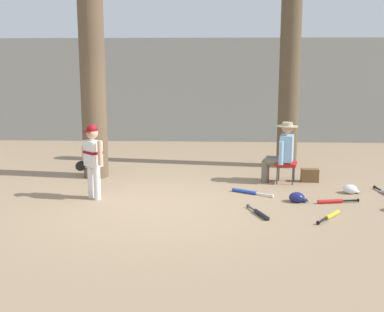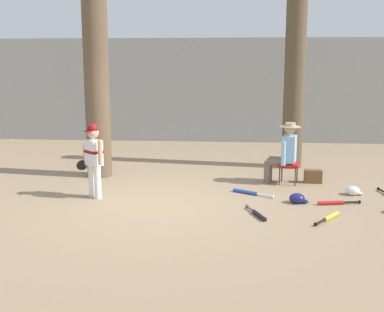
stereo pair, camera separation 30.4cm
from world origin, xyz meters
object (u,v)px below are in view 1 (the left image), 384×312
Objects in this scene: folding_stool at (286,165)px; bat_blue_youth at (247,192)px; seated_spectator at (281,150)px; batting_helmet_white at (350,189)px; handbag_beside_stool at (310,175)px; young_ballplayer at (92,157)px; tree_near_player at (92,69)px; bat_black_composite at (260,214)px; batting_helmet_navy at (297,197)px; tree_behind_spectator at (290,70)px; bat_yellow_trainer at (331,216)px; bat_red_barrel at (333,201)px.

folding_stool reaches higher than bat_blue_youth.
batting_helmet_white is at bearing -34.18° from seated_spectator.
handbag_beside_stool is 1.62m from bat_blue_youth.
seated_spectator is (3.42, 1.32, -0.10)m from young_ballplayer.
bat_black_composite is at bearing -38.55° from tree_near_player.
handbag_beside_stool is at bearing 19.24° from young_ballplayer.
batting_helmet_navy is (-0.00, -1.37, -0.29)m from folding_stool.
young_ballplayer is 4.17× the size of batting_helmet_navy.
young_ballplayer reaches higher than batting_helmet_white.
tree_behind_spectator is 15.68× the size of batting_helmet_navy.
batting_helmet_navy is at bearing 113.79° from bat_yellow_trainer.
seated_spectator is at bearing 145.82° from batting_helmet_white.
seated_spectator is 3.95× the size of batting_helmet_white.
bat_yellow_trainer is at bearing -13.26° from young_ballplayer.
tree_near_player reaches higher than bat_red_barrel.
bat_black_composite is (-0.94, -3.74, -2.13)m from tree_behind_spectator.
folding_stool is 0.69× the size of bat_black_composite.
folding_stool is 1.55× the size of batting_helmet_navy.
bat_yellow_trainer is (1.07, -0.06, -0.00)m from bat_black_composite.
batting_helmet_white is at bearing -56.45° from handbag_beside_stool.
bat_red_barrel is at bearing -21.31° from bat_blue_youth.
tree_behind_spectator reaches higher than batting_helmet_white.
batting_helmet_white is (0.82, -2.34, -2.09)m from tree_behind_spectator.
bat_black_composite is at bearing 177.03° from bat_yellow_trainer.
batting_helmet_white is (1.76, 1.40, 0.04)m from bat_black_composite.
folding_stool is at bearing -13.99° from seated_spectator.
tree_near_player is 4.21× the size of seated_spectator.
bat_yellow_trainer is at bearing -106.05° from bat_red_barrel.
batting_helmet_white reaches higher than bat_red_barrel.
young_ballplayer reaches higher than bat_black_composite.
seated_spectator is (-0.34, -1.56, -1.53)m from tree_behind_spectator.
bat_yellow_trainer is at bearing -92.97° from handbag_beside_stool.
bat_black_composite is at bearing -105.54° from seated_spectator.
tree_behind_spectator reaches higher than bat_red_barrel.
seated_spectator is (-0.10, 0.02, 0.28)m from folding_stool.
tree_near_player reaches higher than batting_helmet_white.
young_ballplayer is at bearing 178.91° from batting_helmet_navy.
tree_behind_spectator is 4.41m from bat_black_composite.
folding_stool is 0.40× the size of seated_spectator.
batting_helmet_white is (0.57, -0.86, -0.05)m from handbag_beside_stool.
handbag_beside_stool is (0.59, 0.07, -0.51)m from seated_spectator.
tree_behind_spectator is 6.76× the size of bat_blue_youth.
tree_near_player reaches higher than seated_spectator.
tree_near_player reaches higher than handbag_beside_stool.
young_ballplayer is at bearing 166.74° from bat_yellow_trainer.
batting_helmet_navy is (0.09, -1.39, -0.56)m from seated_spectator.
bat_blue_youth and bat_black_composite have the same top height.
bat_red_barrel is at bearing -64.16° from seated_spectator.
tree_behind_spectator is 8.03× the size of bat_yellow_trainer.
bat_blue_youth is at bearing -143.43° from handbag_beside_stool.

